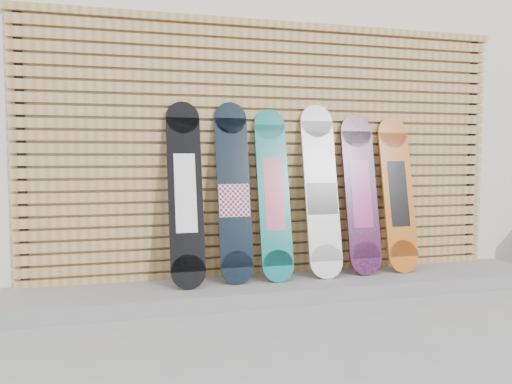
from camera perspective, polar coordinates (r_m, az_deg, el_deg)
ground at (r=3.66m, az=8.80°, el=-14.10°), size 80.00×80.00×0.00m
building at (r=6.98m, az=1.14°, el=9.48°), size 12.00×5.00×3.60m
concrete_step at (r=4.21m, az=3.13°, el=-10.81°), size 4.60×0.70×0.12m
slat_wall at (r=4.34m, az=2.00°, el=4.96°), size 4.26×0.08×2.29m
snowboard_0 at (r=3.98m, az=-8.08°, el=-0.11°), size 0.27×0.38×1.47m
snowboard_1 at (r=4.07m, az=-2.56°, el=-0.09°), size 0.27×0.33×1.48m
snowboard_2 at (r=4.15m, az=2.02°, el=-0.22°), size 0.27×0.34×1.42m
snowboard_3 at (r=4.29m, az=7.47°, el=0.07°), size 0.29×0.34×1.47m
snowboard_4 at (r=4.46m, az=11.89°, el=-0.20°), size 0.30×0.31×1.39m
snowboard_5 at (r=4.64m, az=15.91°, el=-0.19°), size 0.29×0.31×1.38m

